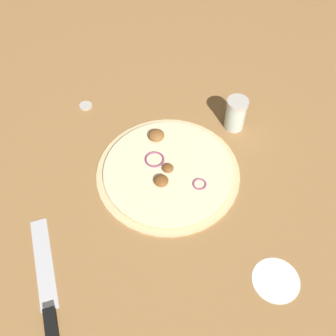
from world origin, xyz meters
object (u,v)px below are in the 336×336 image
pizza (168,170)px  loose_cap (85,105)px  knife (50,317)px  spice_jar (236,114)px

pizza → loose_cap: 0.29m
pizza → knife: (-0.37, 0.02, 0.00)m
knife → loose_cap: size_ratio=7.45×
pizza → loose_cap: pizza is taller
knife → spice_jar: size_ratio=2.88×
knife → spice_jar: spice_jar is taller
spice_jar → loose_cap: size_ratio=2.58×
knife → loose_cap: knife is taller
spice_jar → knife: bearing=171.9°
knife → spice_jar: (0.58, -0.08, 0.04)m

